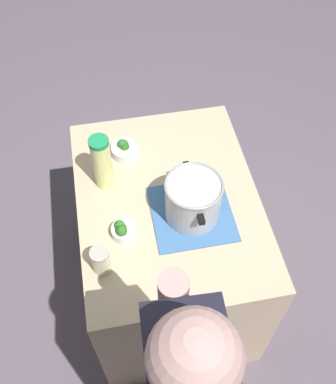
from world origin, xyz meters
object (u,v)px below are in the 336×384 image
cooking_pot (193,199)px  broccoli_bowl_center (124,149)px  lemonade_pitcher (102,163)px  broccoli_bowl_front (123,230)px  mason_jar (101,261)px

cooking_pot → broccoli_bowl_center: bearing=-149.3°
lemonade_pitcher → broccoli_bowl_front: (0.28, 0.04, -0.11)m
cooking_pot → broccoli_bowl_center: 0.47m
cooking_pot → lemonade_pitcher: bearing=-124.5°
cooking_pot → mason_jar: size_ratio=2.36×
mason_jar → broccoli_bowl_center: size_ratio=1.02×
lemonade_pitcher → mason_jar: bearing=-7.5°
mason_jar → broccoli_bowl_front: size_ratio=1.25×
broccoli_bowl_front → broccoli_bowl_center: size_ratio=0.81×
cooking_pot → lemonade_pitcher: 0.42m
lemonade_pitcher → broccoli_bowl_center: bearing=146.3°
cooking_pot → broccoli_bowl_front: cooking_pot is taller
mason_jar → cooking_pot: bearing=115.0°
lemonade_pitcher → broccoli_bowl_center: size_ratio=2.19×
mason_jar → broccoli_bowl_front: bearing=145.1°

